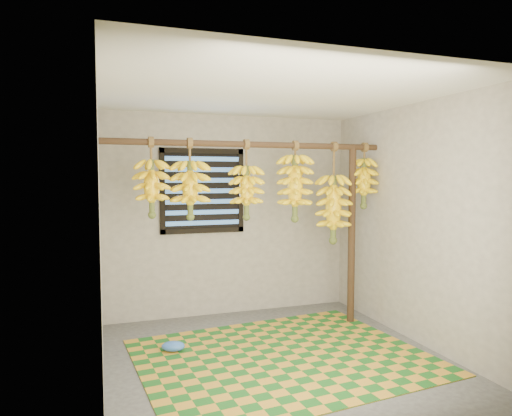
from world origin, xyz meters
name	(u,v)px	position (x,y,z in m)	size (l,w,h in m)	color
floor	(275,359)	(0.00, 0.00, -0.01)	(3.00, 3.00, 0.01)	#444444
ceiling	(276,93)	(0.00, 0.00, 2.40)	(3.00, 3.00, 0.01)	silver
wall_back	(231,215)	(0.00, 1.50, 1.20)	(3.00, 0.01, 2.40)	gray
wall_left	(100,235)	(-1.50, 0.00, 1.20)	(0.01, 3.00, 2.40)	gray
wall_right	(415,223)	(1.50, 0.00, 1.20)	(0.01, 3.00, 2.40)	gray
window	(203,191)	(-0.35, 1.48, 1.50)	(1.00, 0.04, 1.00)	black
hanging_pole	(251,145)	(0.00, 0.70, 2.00)	(0.06, 0.06, 3.00)	#402819
support_post	(352,236)	(1.20, 0.70, 1.00)	(0.08, 0.08, 2.00)	#402819
woven_mat	(283,357)	(0.07, -0.01, 0.01)	(2.57, 2.06, 0.01)	#1B5C1B
plastic_bag	(173,346)	(-0.87, 0.45, 0.06)	(0.22, 0.16, 0.09)	blue
banana_bunch_a	(152,188)	(-1.02, 0.70, 1.56)	(0.33, 0.33, 0.77)	brown
banana_bunch_b	(190,190)	(-0.64, 0.70, 1.54)	(0.38, 0.38, 0.80)	brown
banana_bunch_c	(246,192)	(-0.05, 0.70, 1.51)	(0.34, 0.34, 0.82)	brown
banana_bunch_d	(295,188)	(0.50, 0.70, 1.55)	(0.37, 0.37, 0.86)	brown
banana_bunch_e	(333,209)	(0.96, 0.70, 1.31)	(0.37, 0.37, 1.12)	brown
banana_bunch_f	(364,183)	(1.35, 0.70, 1.60)	(0.29, 0.29, 0.74)	brown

